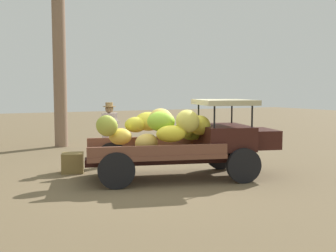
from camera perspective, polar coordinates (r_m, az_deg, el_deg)
The scene contains 4 objects.
ground_plane at distance 9.13m, azimuth -1.19°, elevation -7.83°, with size 60.00×60.00×0.00m, color brown.
truck at distance 9.34m, azimuth 3.00°, elevation -1.64°, with size 4.66×2.67×1.83m.
farmer at distance 10.77m, azimuth -8.38°, elevation -0.60°, with size 0.53×0.49×1.73m.
wooden_crate at distance 10.22m, azimuth -13.51°, elevation -5.16°, with size 0.52×0.46×0.50m, color olive.
Camera 1 is at (-3.81, -8.04, 2.04)m, focal length 42.49 mm.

